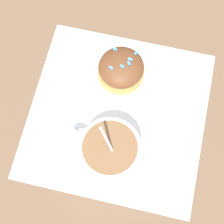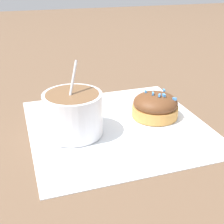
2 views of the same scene
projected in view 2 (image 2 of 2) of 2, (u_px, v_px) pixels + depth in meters
name	position (u px, v px, depth m)	size (l,w,h in m)	color
ground_plane	(117.00, 126.00, 0.53)	(3.00, 3.00, 0.00)	brown
paper_napkin	(117.00, 125.00, 0.53)	(0.30, 0.30, 0.00)	white
coffee_cup	(73.00, 111.00, 0.49)	(0.09, 0.12, 0.12)	white
frosted_pastry	(155.00, 106.00, 0.55)	(0.08, 0.08, 0.05)	#D19347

